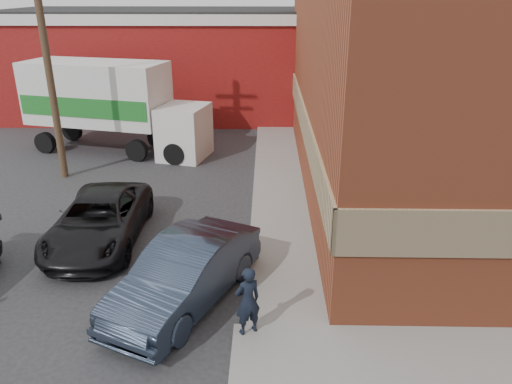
% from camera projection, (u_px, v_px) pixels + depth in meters
% --- Properties ---
extents(ground, '(90.00, 90.00, 0.00)m').
position_uv_depth(ground, '(258.00, 329.00, 10.49)').
color(ground, '#28282B').
rests_on(ground, ground).
extents(sidewalk_west, '(1.80, 18.00, 0.12)m').
position_uv_depth(sidewalk_west, '(278.00, 177.00, 18.78)').
color(sidewalk_west, gray).
rests_on(sidewalk_west, ground).
extents(warehouse, '(16.30, 8.30, 5.60)m').
position_uv_depth(warehouse, '(158.00, 61.00, 28.04)').
color(warehouse, maroon).
rests_on(warehouse, ground).
extents(utility_pole, '(2.00, 0.26, 9.00)m').
position_uv_depth(utility_pole, '(45.00, 47.00, 17.16)').
color(utility_pole, '#4F3B27').
rests_on(utility_pole, ground).
extents(man, '(0.65, 0.58, 1.50)m').
position_uv_depth(man, '(248.00, 301.00, 9.93)').
color(man, black).
rests_on(man, sidewalk_south).
extents(sedan, '(3.33, 4.80, 1.50)m').
position_uv_depth(sedan, '(185.00, 274.00, 11.10)').
color(sedan, '#273141').
rests_on(sedan, ground).
extents(suv_a, '(2.34, 4.87, 1.34)m').
position_uv_depth(suv_a, '(99.00, 220.00, 13.85)').
color(suv_a, black).
rests_on(suv_a, ground).
extents(box_truck, '(8.05, 4.04, 3.81)m').
position_uv_depth(box_truck, '(113.00, 101.00, 21.08)').
color(box_truck, silver).
rests_on(box_truck, ground).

